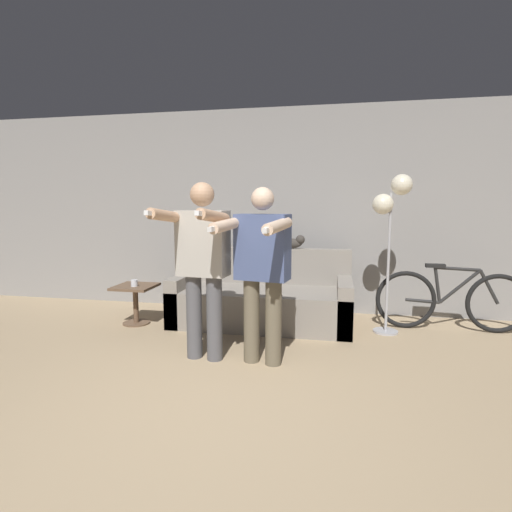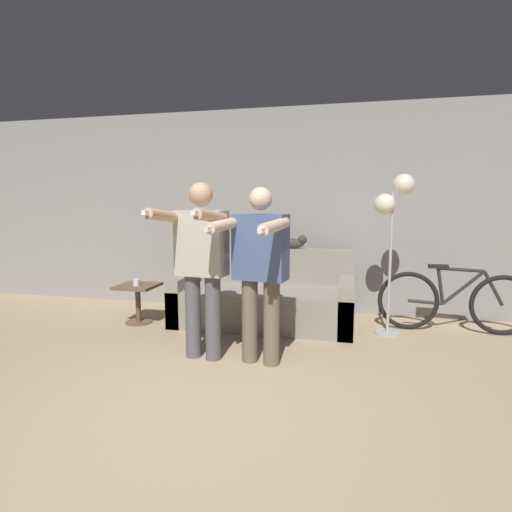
# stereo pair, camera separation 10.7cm
# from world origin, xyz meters

# --- Properties ---
(ground_plane) EXTENTS (16.00, 16.00, 0.00)m
(ground_plane) POSITION_xyz_m (0.00, 0.00, 0.00)
(ground_plane) COLOR tan
(wall_back) EXTENTS (10.00, 0.05, 2.60)m
(wall_back) POSITION_xyz_m (0.00, 3.15, 1.30)
(wall_back) COLOR gray
(wall_back) RESTS_ON ground_plane
(couch) EXTENTS (2.04, 0.89, 0.85)m
(couch) POSITION_xyz_m (-0.02, 2.47, 0.27)
(couch) COLOR gray
(couch) RESTS_ON ground_plane
(person_left) EXTENTS (0.56, 0.71, 1.58)m
(person_left) POSITION_xyz_m (-0.34, 1.28, 0.91)
(person_left) COLOR #56565B
(person_left) RESTS_ON ground_plane
(person_right) EXTENTS (0.60, 0.74, 1.53)m
(person_right) POSITION_xyz_m (0.19, 1.28, 0.88)
(person_right) COLOR #6B604C
(person_right) RESTS_ON ground_plane
(cat) EXTENTS (0.44, 0.11, 0.17)m
(cat) POSITION_xyz_m (0.27, 2.80, 0.93)
(cat) COLOR #3D3833
(cat) RESTS_ON couch
(floor_lamp) EXTENTS (0.40, 0.27, 1.70)m
(floor_lamp) POSITION_xyz_m (1.37, 2.39, 1.36)
(floor_lamp) COLOR #B2B2B7
(floor_lamp) RESTS_ON ground_plane
(side_table) EXTENTS (0.44, 0.44, 0.46)m
(side_table) POSITION_xyz_m (-1.47, 2.16, 0.33)
(side_table) COLOR brown
(side_table) RESTS_ON ground_plane
(cup) EXTENTS (0.08, 0.08, 0.08)m
(cup) POSITION_xyz_m (-1.45, 2.11, 0.49)
(cup) COLOR silver
(cup) RESTS_ON side_table
(bicycle) EXTENTS (1.59, 0.07, 0.74)m
(bicycle) POSITION_xyz_m (2.06, 2.60, 0.34)
(bicycle) COLOR black
(bicycle) RESTS_ON ground_plane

